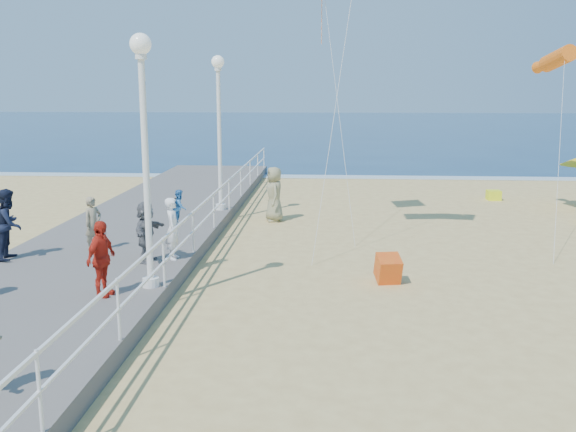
# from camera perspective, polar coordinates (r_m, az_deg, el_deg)

# --- Properties ---
(ground) EXTENTS (160.00, 160.00, 0.00)m
(ground) POSITION_cam_1_polar(r_m,az_deg,el_deg) (13.99, 9.83, -8.19)
(ground) COLOR #DDC073
(ground) RESTS_ON ground
(ocean) EXTENTS (160.00, 90.00, 0.05)m
(ocean) POSITION_cam_1_polar(r_m,az_deg,el_deg) (78.26, 4.93, 7.89)
(ocean) COLOR navy
(ocean) RESTS_ON ground
(surf_line) EXTENTS (160.00, 1.20, 0.04)m
(surf_line) POSITION_cam_1_polar(r_m,az_deg,el_deg) (33.96, 6.30, 3.46)
(surf_line) COLOR white
(surf_line) RESTS_ON ground
(boardwalk) EXTENTS (5.00, 44.00, 0.40)m
(boardwalk) POSITION_cam_1_polar(r_m,az_deg,el_deg) (15.08, -19.98, -6.47)
(boardwalk) COLOR slate
(boardwalk) RESTS_ON ground
(railing) EXTENTS (0.05, 42.00, 0.55)m
(railing) POSITION_cam_1_polar(r_m,az_deg,el_deg) (14.00, -11.04, -2.87)
(railing) COLOR white
(railing) RESTS_ON boardwalk
(lamp_post_mid) EXTENTS (0.44, 0.44, 5.32)m
(lamp_post_mid) POSITION_cam_1_polar(r_m,az_deg,el_deg) (13.70, -12.64, 6.99)
(lamp_post_mid) COLOR white
(lamp_post_mid) RESTS_ON boardwalk
(lamp_post_far) EXTENTS (0.44, 0.44, 5.32)m
(lamp_post_far) POSITION_cam_1_polar(r_m,az_deg,el_deg) (22.47, -6.16, 8.78)
(lamp_post_far) COLOR white
(lamp_post_far) RESTS_ON boardwalk
(woman_holding_toddler) EXTENTS (0.42, 0.60, 1.56)m
(woman_holding_toddler) POSITION_cam_1_polar(r_m,az_deg,el_deg) (16.27, -10.18, -1.11)
(woman_holding_toddler) COLOR white
(woman_holding_toddler) RESTS_ON boardwalk
(toddler_held) EXTENTS (0.37, 0.46, 0.89)m
(toddler_held) POSITION_cam_1_polar(r_m,az_deg,el_deg) (16.28, -9.60, 0.77)
(toddler_held) COLOR #357FC8
(toddler_held) RESTS_ON boardwalk
(spectator_3) EXTENTS (0.59, 0.99, 1.59)m
(spectator_3) POSITION_cam_1_polar(r_m,az_deg,el_deg) (13.70, -16.27, -3.67)
(spectator_3) COLOR red
(spectator_3) RESTS_ON boardwalk
(spectator_5) EXTENTS (0.63, 1.44, 1.50)m
(spectator_5) POSITION_cam_1_polar(r_m,az_deg,el_deg) (16.16, -12.49, -1.39)
(spectator_5) COLOR slate
(spectator_5) RESTS_ON boardwalk
(spectator_6) EXTENTS (0.56, 0.63, 1.44)m
(spectator_6) POSITION_cam_1_polar(r_m,az_deg,el_deg) (17.62, -16.94, -0.67)
(spectator_6) COLOR gray
(spectator_6) RESTS_ON boardwalk
(spectator_7) EXTENTS (0.80, 0.96, 1.78)m
(spectator_7) POSITION_cam_1_polar(r_m,az_deg,el_deg) (17.48, -23.56, -0.66)
(spectator_7) COLOR #161C31
(spectator_7) RESTS_ON boardwalk
(beach_walker_c) EXTENTS (0.82, 1.06, 1.93)m
(beach_walker_c) POSITION_cam_1_polar(r_m,az_deg,el_deg) (22.55, -1.23, 1.95)
(beach_walker_c) COLOR gray
(beach_walker_c) RESTS_ON ground
(box_kite) EXTENTS (0.67, 0.79, 0.74)m
(box_kite) POSITION_cam_1_polar(r_m,az_deg,el_deg) (15.67, 8.88, -4.87)
(box_kite) COLOR red
(box_kite) RESTS_ON ground
(beach_chair_left) EXTENTS (0.55, 0.55, 0.40)m
(beach_chair_left) POSITION_cam_1_polar(r_m,az_deg,el_deg) (28.35, 17.81, 1.78)
(beach_chair_left) COLOR #EEFE1A
(beach_chair_left) RESTS_ON ground
(kite_windsock) EXTENTS (1.00, 2.65, 1.07)m
(kite_windsock) POSITION_cam_1_polar(r_m,az_deg,el_deg) (23.72, 22.86, 12.77)
(kite_windsock) COLOR orange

